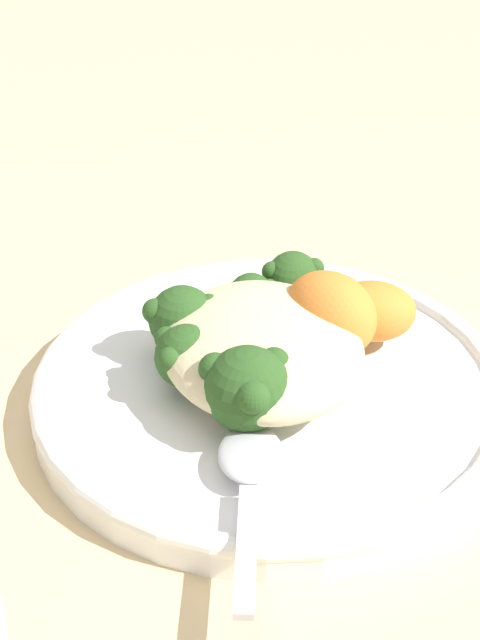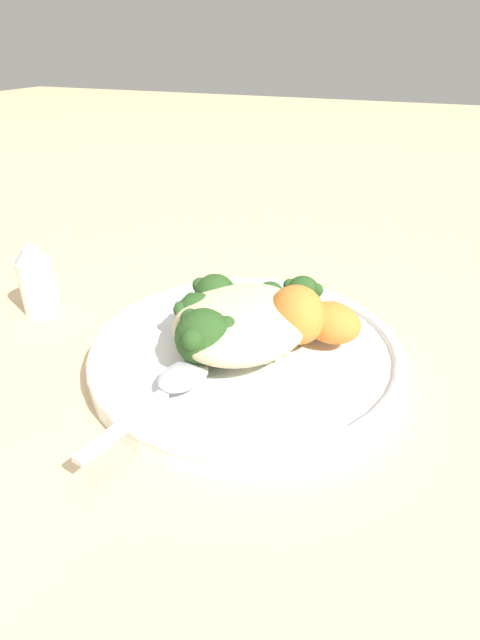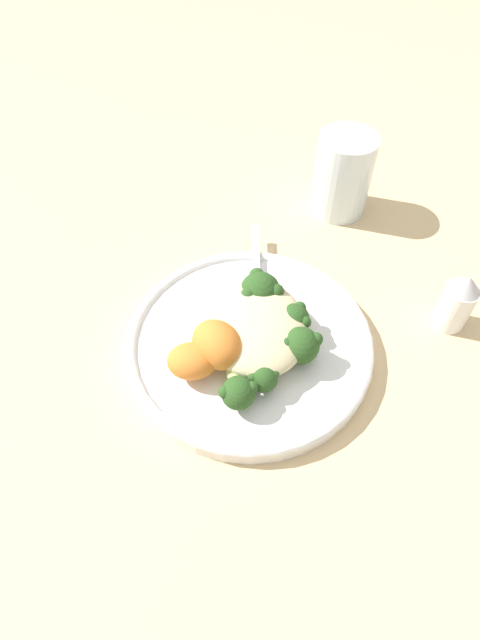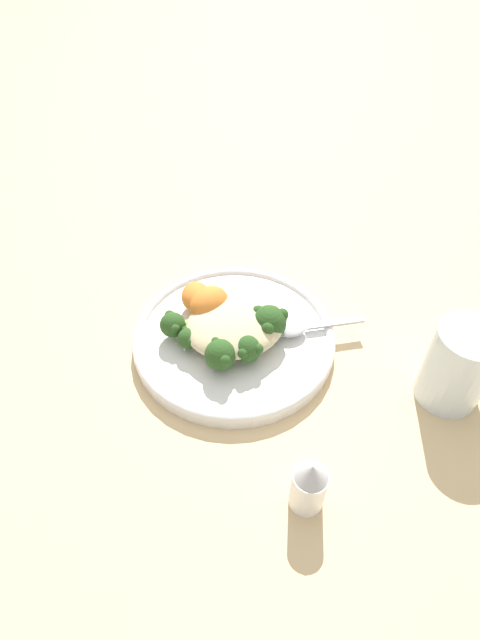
% 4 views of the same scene
% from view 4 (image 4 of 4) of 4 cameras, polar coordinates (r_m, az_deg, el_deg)
% --- Properties ---
extents(ground_plane, '(4.00, 4.00, 0.00)m').
position_cam_4_polar(ground_plane, '(0.64, -0.33, -3.39)').
color(ground_plane, '#D6B784').
extents(plate, '(0.26, 0.26, 0.02)m').
position_cam_4_polar(plate, '(0.64, -0.79, -2.05)').
color(plate, white).
rests_on(plate, ground_plane).
extents(quinoa_mound, '(0.12, 0.11, 0.04)m').
position_cam_4_polar(quinoa_mound, '(0.61, -0.59, -0.58)').
color(quinoa_mound, beige).
rests_on(quinoa_mound, plate).
extents(broccoli_stalk_0, '(0.11, 0.04, 0.03)m').
position_cam_4_polar(broccoli_stalk_0, '(0.63, -5.75, -0.30)').
color(broccoli_stalk_0, '#9EBC66').
rests_on(broccoli_stalk_0, plate).
extents(broccoli_stalk_1, '(0.11, 0.06, 0.03)m').
position_cam_4_polar(broccoli_stalk_1, '(0.62, -3.43, -0.83)').
color(broccoli_stalk_1, '#9EBC66').
rests_on(broccoli_stalk_1, plate).
extents(broccoli_stalk_2, '(0.08, 0.11, 0.04)m').
position_cam_4_polar(broccoli_stalk_2, '(0.59, -2.01, -3.25)').
color(broccoli_stalk_2, '#9EBC66').
rests_on(broccoli_stalk_2, plate).
extents(broccoli_stalk_3, '(0.03, 0.10, 0.03)m').
position_cam_4_polar(broccoli_stalk_3, '(0.60, 0.38, -2.23)').
color(broccoli_stalk_3, '#9EBC66').
rests_on(broccoli_stalk_3, plate).
extents(broccoli_stalk_4, '(0.07, 0.08, 0.04)m').
position_cam_4_polar(broccoli_stalk_4, '(0.61, 2.91, -0.21)').
color(broccoli_stalk_4, '#9EBC66').
rests_on(broccoli_stalk_4, plate).
extents(sweet_potato_chunk_0, '(0.05, 0.06, 0.03)m').
position_cam_4_polar(sweet_potato_chunk_0, '(0.65, -5.02, 2.65)').
color(sweet_potato_chunk_0, orange).
rests_on(sweet_potato_chunk_0, plate).
extents(sweet_potato_chunk_1, '(0.07, 0.07, 0.05)m').
position_cam_4_polar(sweet_potato_chunk_1, '(0.63, -3.52, 1.75)').
color(sweet_potato_chunk_1, orange).
rests_on(sweet_potato_chunk_1, plate).
extents(kale_tuft, '(0.04, 0.04, 0.03)m').
position_cam_4_polar(kale_tuft, '(0.62, 2.84, -0.66)').
color(kale_tuft, '#234723').
rests_on(kale_tuft, plate).
extents(spoon, '(0.12, 0.04, 0.01)m').
position_cam_4_polar(spoon, '(0.64, 6.67, -0.77)').
color(spoon, '#B7B7BC').
rests_on(spoon, plate).
extents(water_glass, '(0.07, 0.07, 0.10)m').
position_cam_4_polar(water_glass, '(0.61, 23.64, -4.83)').
color(water_glass, silver).
rests_on(water_glass, ground_plane).
extents(salt_shaker, '(0.03, 0.03, 0.07)m').
position_cam_4_polar(salt_shaker, '(0.51, 7.88, -18.21)').
color(salt_shaker, white).
rests_on(salt_shaker, ground_plane).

